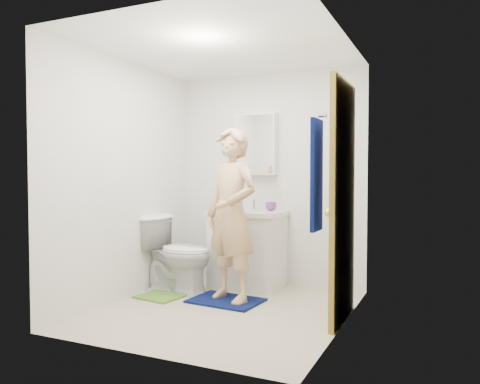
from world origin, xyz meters
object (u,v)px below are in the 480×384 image
man (231,214)px  vanity_cabinet (248,251)px  toothbrush_cup (271,206)px  soap_dispenser (228,202)px  medicine_cabinet (256,144)px  towel (317,175)px  toilet (177,253)px

man → vanity_cabinet: bearing=119.7°
toothbrush_cup → man: (-0.12, -0.76, -0.03)m
vanity_cabinet → soap_dispenser: (-0.20, -0.09, 0.55)m
man → toothbrush_cup: bearing=101.2°
soap_dispenser → man: bearing=-61.3°
medicine_cabinet → soap_dispenser: (-0.20, -0.31, -0.65)m
towel → man: man is taller
vanity_cabinet → man: bearing=-80.8°
medicine_cabinet → toothbrush_cup: medicine_cabinet is taller
vanity_cabinet → toilet: (-0.61, -0.49, 0.01)m
medicine_cabinet → toilet: medicine_cabinet is taller
towel → medicine_cabinet: bearing=124.6°
medicine_cabinet → toothbrush_cup: 0.75m
medicine_cabinet → toilet: 1.52m
vanity_cabinet → medicine_cabinet: bearing=90.0°
vanity_cabinet → toothbrush_cup: toothbrush_cup is taller
towel → toilet: 2.21m
towel → soap_dispenser: towel is taller
medicine_cabinet → man: 1.14m
toilet → towel: bearing=-114.7°
toothbrush_cup → vanity_cabinet: bearing=-151.6°
vanity_cabinet → soap_dispenser: bearing=-156.3°
man → medicine_cabinet: bearing=117.3°
toilet → soap_dispenser: size_ratio=4.11×
vanity_cabinet → towel: towel is taller
medicine_cabinet → toilet: size_ratio=0.85×
vanity_cabinet → medicine_cabinet: (0.00, 0.22, 1.20)m
medicine_cabinet → man: size_ratio=0.42×
toilet → toothbrush_cup: size_ratio=6.74×
towel → vanity_cabinet: bearing=128.5°
towel → soap_dispenser: bearing=134.6°
towel → toothbrush_cup: towel is taller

